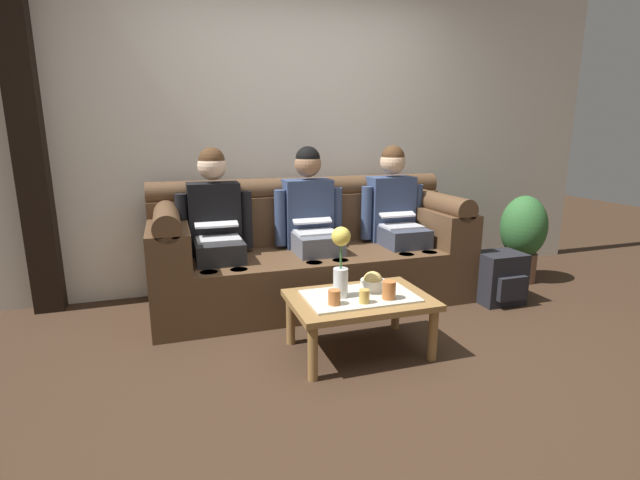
{
  "coord_description": "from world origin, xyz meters",
  "views": [
    {
      "loc": [
        -1.06,
        -2.27,
        1.34
      ],
      "look_at": [
        -0.03,
        0.86,
        0.56
      ],
      "focal_mm": 26.08,
      "sensor_mm": 36.0,
      "label": 1
    }
  ],
  "objects_px": {
    "flower_vase": "(341,259)",
    "backpack_right": "(500,278)",
    "couch": "(312,255)",
    "person_middle": "(312,219)",
    "coffee_table": "(360,304)",
    "cup_near_right": "(389,290)",
    "cup_near_left": "(364,296)",
    "person_left": "(216,225)",
    "potted_plant": "(523,234)",
    "person_right": "(396,214)",
    "snack_bowl": "(373,283)",
    "cup_far_center": "(334,297)"
  },
  "relations": [
    {
      "from": "cup_near_left",
      "to": "backpack_right",
      "type": "bearing_deg",
      "value": 21.88
    },
    {
      "from": "flower_vase",
      "to": "cup_far_center",
      "type": "distance_m",
      "value": 0.23
    },
    {
      "from": "couch",
      "to": "coffee_table",
      "type": "relative_size",
      "value": 2.89
    },
    {
      "from": "snack_bowl",
      "to": "cup_near_left",
      "type": "relative_size",
      "value": 1.92
    },
    {
      "from": "cup_near_left",
      "to": "flower_vase",
      "type": "bearing_deg",
      "value": 123.75
    },
    {
      "from": "backpack_right",
      "to": "couch",
      "type": "bearing_deg",
      "value": 158.6
    },
    {
      "from": "person_left",
      "to": "person_right",
      "type": "distance_m",
      "value": 1.48
    },
    {
      "from": "person_middle",
      "to": "coffee_table",
      "type": "height_order",
      "value": "person_middle"
    },
    {
      "from": "cup_near_right",
      "to": "backpack_right",
      "type": "relative_size",
      "value": 0.27
    },
    {
      "from": "coffee_table",
      "to": "cup_near_left",
      "type": "height_order",
      "value": "cup_near_left"
    },
    {
      "from": "person_right",
      "to": "backpack_right",
      "type": "distance_m",
      "value": 0.96
    },
    {
      "from": "flower_vase",
      "to": "cup_far_center",
      "type": "relative_size",
      "value": 4.96
    },
    {
      "from": "cup_far_center",
      "to": "person_middle",
      "type": "bearing_deg",
      "value": 79.57
    },
    {
      "from": "potted_plant",
      "to": "person_left",
      "type": "bearing_deg",
      "value": 177.1
    },
    {
      "from": "snack_bowl",
      "to": "cup_far_center",
      "type": "xyz_separation_m",
      "value": [
        -0.31,
        -0.17,
        -0.0
      ]
    },
    {
      "from": "person_left",
      "to": "cup_near_left",
      "type": "bearing_deg",
      "value": -57.29
    },
    {
      "from": "snack_bowl",
      "to": "backpack_right",
      "type": "distance_m",
      "value": 1.34
    },
    {
      "from": "person_right",
      "to": "snack_bowl",
      "type": "bearing_deg",
      "value": -124.25
    },
    {
      "from": "person_right",
      "to": "cup_far_center",
      "type": "height_order",
      "value": "person_right"
    },
    {
      "from": "flower_vase",
      "to": "potted_plant",
      "type": "height_order",
      "value": "flower_vase"
    },
    {
      "from": "couch",
      "to": "person_left",
      "type": "distance_m",
      "value": 0.79
    },
    {
      "from": "snack_bowl",
      "to": "flower_vase",
      "type": "bearing_deg",
      "value": -166.66
    },
    {
      "from": "cup_far_center",
      "to": "snack_bowl",
      "type": "bearing_deg",
      "value": 27.8
    },
    {
      "from": "cup_near_left",
      "to": "cup_far_center",
      "type": "height_order",
      "value": "cup_far_center"
    },
    {
      "from": "flower_vase",
      "to": "backpack_right",
      "type": "distance_m",
      "value": 1.62
    },
    {
      "from": "flower_vase",
      "to": "person_left",
      "type": "bearing_deg",
      "value": 122.55
    },
    {
      "from": "person_middle",
      "to": "flower_vase",
      "type": "height_order",
      "value": "person_middle"
    },
    {
      "from": "snack_bowl",
      "to": "backpack_right",
      "type": "height_order",
      "value": "snack_bowl"
    },
    {
      "from": "snack_bowl",
      "to": "cup_far_center",
      "type": "height_order",
      "value": "snack_bowl"
    },
    {
      "from": "coffee_table",
      "to": "potted_plant",
      "type": "distance_m",
      "value": 2.12
    },
    {
      "from": "person_right",
      "to": "cup_far_center",
      "type": "distance_m",
      "value": 1.45
    },
    {
      "from": "cup_far_center",
      "to": "person_right",
      "type": "bearing_deg",
      "value": 49.04
    },
    {
      "from": "backpack_right",
      "to": "cup_near_right",
      "type": "bearing_deg",
      "value": -156.22
    },
    {
      "from": "snack_bowl",
      "to": "backpack_right",
      "type": "relative_size",
      "value": 0.38
    },
    {
      "from": "cup_near_right",
      "to": "potted_plant",
      "type": "xyz_separation_m",
      "value": [
        1.8,
        0.96,
        0.01
      ]
    },
    {
      "from": "flower_vase",
      "to": "snack_bowl",
      "type": "xyz_separation_m",
      "value": [
        0.24,
        0.06,
        -0.19
      ]
    },
    {
      "from": "cup_near_right",
      "to": "cup_far_center",
      "type": "xyz_separation_m",
      "value": [
        -0.34,
        0.01,
        -0.01
      ]
    },
    {
      "from": "person_left",
      "to": "couch",
      "type": "bearing_deg",
      "value": 0.36
    },
    {
      "from": "person_right",
      "to": "backpack_right",
      "type": "bearing_deg",
      "value": -39.62
    },
    {
      "from": "backpack_right",
      "to": "person_middle",
      "type": "bearing_deg",
      "value": 158.76
    },
    {
      "from": "flower_vase",
      "to": "cup_near_right",
      "type": "xyz_separation_m",
      "value": [
        0.26,
        -0.12,
        -0.18
      ]
    },
    {
      "from": "couch",
      "to": "cup_near_left",
      "type": "distance_m",
      "value": 1.11
    },
    {
      "from": "cup_far_center",
      "to": "couch",
      "type": "bearing_deg",
      "value": 79.62
    },
    {
      "from": "coffee_table",
      "to": "person_middle",
      "type": "bearing_deg",
      "value": 90.0
    },
    {
      "from": "person_middle",
      "to": "backpack_right",
      "type": "xyz_separation_m",
      "value": [
        1.39,
        -0.54,
        -0.46
      ]
    },
    {
      "from": "cup_near_left",
      "to": "cup_near_right",
      "type": "bearing_deg",
      "value": 6.07
    },
    {
      "from": "cup_near_right",
      "to": "person_left",
      "type": "bearing_deg",
      "value": 128.79
    },
    {
      "from": "backpack_right",
      "to": "coffee_table",
      "type": "bearing_deg",
      "value": -162.36
    },
    {
      "from": "cup_near_left",
      "to": "backpack_right",
      "type": "height_order",
      "value": "cup_near_left"
    },
    {
      "from": "person_left",
      "to": "backpack_right",
      "type": "xyz_separation_m",
      "value": [
        2.13,
        -0.54,
        -0.46
      ]
    }
  ]
}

